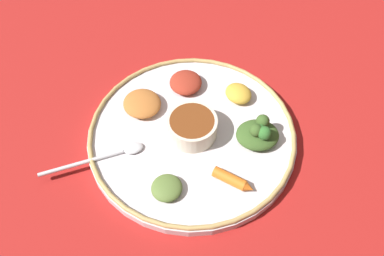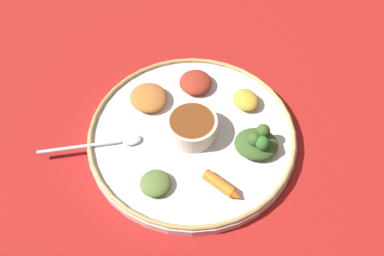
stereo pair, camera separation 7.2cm
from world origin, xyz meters
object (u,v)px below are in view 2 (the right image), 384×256
Objects in this scene: center_bowl at (192,126)px; spoon at (106,143)px; greens_pile at (257,142)px; carrot_near_spoon at (222,185)px.

center_bowl reaches higher than spoon.
greens_pile is 0.10m from carrot_near_spoon.
center_bowl reaches higher than carrot_near_spoon.
carrot_near_spoon is (0.03, -0.10, -0.01)m from greens_pile.
spoon is 1.70× the size of greens_pile.
greens_pile is (0.09, 0.07, -0.00)m from center_bowl.
center_bowl is 1.21× the size of carrot_near_spoon.
carrot_near_spoon is (0.12, -0.02, -0.01)m from center_bowl.
center_bowl is 0.12m from carrot_near_spoon.
greens_pile is 1.36× the size of carrot_near_spoon.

